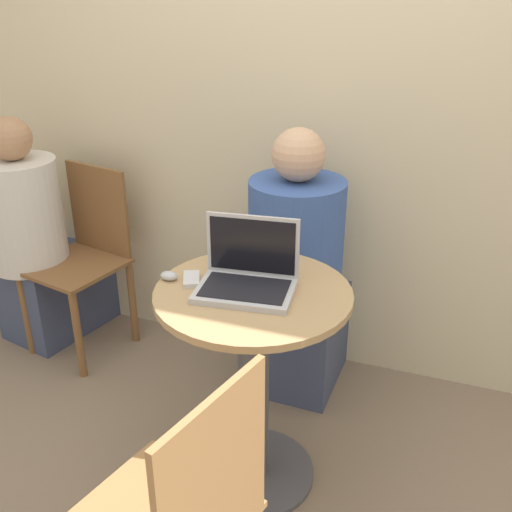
# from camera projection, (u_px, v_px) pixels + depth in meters

# --- Properties ---
(ground_plane) EXTENTS (12.00, 12.00, 0.00)m
(ground_plane) POSITION_uv_depth(u_px,v_px,m) (254.00, 473.00, 2.25)
(ground_plane) COLOR #7F6B56
(back_wall) EXTENTS (7.00, 0.05, 2.60)m
(back_wall) POSITION_uv_depth(u_px,v_px,m) (327.00, 83.00, 2.43)
(back_wall) COLOR beige
(back_wall) RESTS_ON ground_plane
(round_table) EXTENTS (0.64, 0.64, 0.78)m
(round_table) POSITION_uv_depth(u_px,v_px,m) (253.00, 365.00, 2.04)
(round_table) COLOR #4C4C51
(round_table) RESTS_ON ground_plane
(laptop) EXTENTS (0.33, 0.25, 0.23)m
(laptop) POSITION_uv_depth(u_px,v_px,m) (248.00, 275.00, 1.91)
(laptop) COLOR #B7B7BC
(laptop) RESTS_ON round_table
(cell_phone) EXTENTS (0.09, 0.12, 0.02)m
(cell_phone) POSITION_uv_depth(u_px,v_px,m) (191.00, 279.00, 1.97)
(cell_phone) COLOR silver
(cell_phone) RESTS_ON round_table
(computer_mouse) EXTENTS (0.06, 0.04, 0.03)m
(computer_mouse) POSITION_uv_depth(u_px,v_px,m) (169.00, 276.00, 1.98)
(computer_mouse) COLOR #B2B2B7
(computer_mouse) RESTS_ON round_table
(person_seated) EXTENTS (0.39, 0.60, 1.18)m
(person_seated) POSITION_uv_depth(u_px,v_px,m) (299.00, 286.00, 2.57)
(person_seated) COLOR #3D4766
(person_seated) RESTS_ON ground_plane
(chair_background) EXTENTS (0.48, 0.48, 0.89)m
(chair_background) POSITION_uv_depth(u_px,v_px,m) (85.00, 258.00, 2.88)
(chair_background) COLOR brown
(chair_background) RESTS_ON ground_plane
(person_background) EXTENTS (0.45, 0.60, 1.14)m
(person_background) POSITION_uv_depth(u_px,v_px,m) (41.00, 250.00, 2.95)
(person_background) COLOR #3D4766
(person_background) RESTS_ON ground_plane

